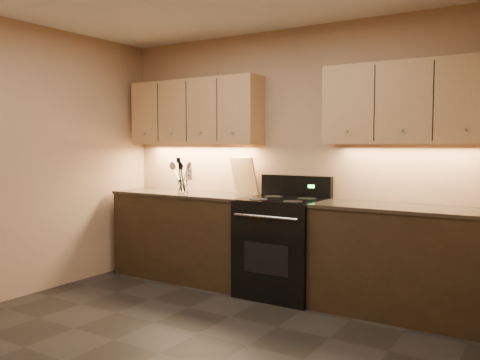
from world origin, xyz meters
name	(u,v)px	position (x,y,z in m)	size (l,w,h in m)	color
floor	(160,353)	(0.00, 0.00, 0.00)	(4.00, 4.00, 0.00)	black
wall_back	(291,159)	(0.00, 2.00, 1.30)	(4.00, 0.04, 2.60)	tan
counter_left	(187,235)	(-1.10, 1.70, 0.47)	(1.62, 0.62, 0.93)	black
counter_right	(399,261)	(1.18, 1.70, 0.47)	(1.46, 0.62, 0.93)	black
stove	(283,246)	(0.08, 1.68, 0.48)	(0.76, 0.68, 1.14)	black
upper_cab_left	(195,112)	(-1.10, 1.85, 1.80)	(1.60, 0.30, 0.70)	tan
upper_cab_right	(408,103)	(1.18, 1.85, 1.80)	(1.44, 0.30, 0.70)	tan
outlet_plate	(189,173)	(-1.30, 1.99, 1.12)	(0.09, 0.01, 0.12)	#B2B5BA
utensil_crock	(183,187)	(-1.13, 1.66, 0.99)	(0.11, 0.11, 0.14)	white
cutting_board	(244,175)	(-0.52, 1.94, 1.12)	(0.32, 0.02, 0.40)	tan
wooden_spoon	(179,176)	(-1.16, 1.65, 1.11)	(0.06, 0.06, 0.33)	tan
black_spoon	(184,176)	(-1.13, 1.69, 1.11)	(0.06, 0.06, 0.32)	black
black_turner	(182,174)	(-1.12, 1.64, 1.13)	(0.08, 0.08, 0.37)	black
steel_skimmer	(184,176)	(-1.09, 1.64, 1.11)	(0.09, 0.09, 0.33)	silver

